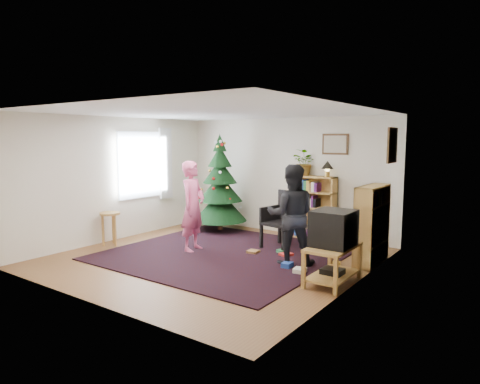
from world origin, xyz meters
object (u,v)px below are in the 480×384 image
Objects in this scene: picture_back at (335,144)px; potted_plant at (305,162)px; tv_stand at (333,261)px; christmas_tree at (220,191)px; armchair at (285,217)px; person_by_chair at (291,215)px; table_lamp at (327,166)px; bookshelf_right at (372,224)px; person_standing at (193,206)px; bookshelf_back at (313,207)px; picture_right at (392,145)px; crt_tv at (333,228)px; stool at (110,220)px.

potted_plant is (-0.60, -0.14, -0.38)m from picture_back.
tv_stand is at bearing -55.00° from potted_plant.
christmas_tree is 2.02m from potted_plant.
armchair is 1.96× the size of potted_plant.
potted_plant is (-0.72, 1.89, 0.75)m from person_by_chair.
picture_back is 0.46m from table_lamp.
bookshelf_right is at bearing -172.62° from person_by_chair.
christmas_tree is 4.01m from tv_stand.
person_standing is at bearing -68.08° from christmas_tree.
tv_stand is 2.90m from table_lamp.
potted_plant reaches higher than bookshelf_right.
bookshelf_back is 0.78× the size of person_standing.
tv_stand is 2.88m from person_standing.
table_lamp is at bearing 77.94° from armchair.
picture_right reaches higher than person_by_chair.
person_by_chair is at bearing -92.58° from person_standing.
person_by_chair is (2.55, -1.38, -0.08)m from christmas_tree.
christmas_tree is at bearing 175.53° from armchair.
armchair is at bearing -14.27° from christmas_tree.
armchair is 1.74m from person_standing.
picture_back is 1.51m from picture_right.
bookshelf_right is at bearing 84.73° from tv_stand.
picture_back is 2.13m from bookshelf_right.
bookshelf_right is 2.37× the size of potted_plant.
picture_back reaches higher than armchair.
picture_right is 2.23m from bookshelf_back.
picture_right is 2.43m from tv_stand.
bookshelf_back is at bearing -104.69° from person_by_chair.
christmas_tree is 1.67× the size of bookshelf_back.
bookshelf_right is 1.35m from person_by_chair.
person_standing is at bearing -21.55° from person_by_chair.
bookshelf_right reaches higher than crt_tv.
christmas_tree is 3.94× the size of potted_plant.
crt_tv is (1.46, -2.38, 0.14)m from bookshelf_back.
picture_back is 2.96m from crt_tv.
person_by_chair reaches higher than armchair.
armchair is 1.43m from table_lamp.
armchair reaches higher than tv_stand.
stool is 2.01× the size of table_lamp.
picture_right is 0.93× the size of stool.
potted_plant reaches higher than table_lamp.
bookshelf_right is (1.59, -1.08, 0.00)m from bookshelf_back.
armchair is 0.65× the size of person_standing.
stool is at bearing -174.51° from tv_stand.
christmas_tree is (-2.43, -0.65, -1.05)m from picture_back.
potted_plant reaches higher than bookshelf_back.
crt_tv is at bearing -67.00° from picture_back.
christmas_tree is at bearing 10.76° from person_standing.
stool is 4.40m from table_lamp.
christmas_tree reaches higher than picture_back.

